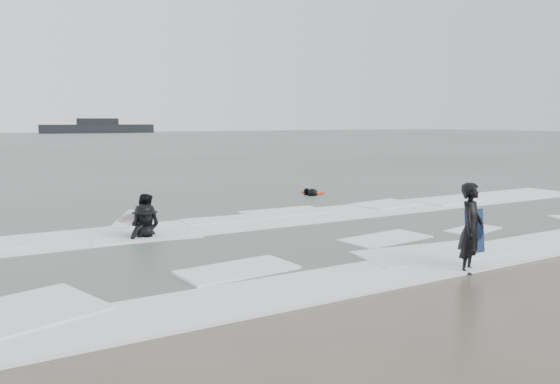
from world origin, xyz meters
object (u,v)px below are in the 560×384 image
surfer_wading (146,239)px  surfer_right_near (307,196)px  surfer_centre (469,272)px  vessel_horizon (98,128)px  surfer_right_far (312,197)px  surfer_breaker (146,241)px

surfer_wading → surfer_right_near: 9.98m
surfer_centre → vessel_horizon: 150.15m
surfer_right_far → surfer_wading: bearing=16.7°
surfer_wading → vessel_horizon: size_ratio=0.06×
surfer_breaker → surfer_right_far: bearing=0.8°
surfer_centre → surfer_right_near: size_ratio=1.30×
surfer_centre → vessel_horizon: size_ratio=0.07×
surfer_wading → surfer_right_near: (8.52, 5.19, 0.00)m
surfer_wading → surfer_right_far: bearing=-110.7°
surfer_centre → surfer_wading: (-5.17, 6.72, 0.00)m
surfer_centre → surfer_wading: bearing=99.9°
surfer_centre → vessel_horizon: (21.33, 148.62, 1.50)m
surfer_wading → surfer_right_near: bearing=-108.9°
surfer_wading → surfer_right_near: size_ratio=1.21×
vessel_horizon → surfer_right_near: bearing=-97.5°
surfer_right_far → vessel_horizon: 138.21m
surfer_centre → surfer_wading: 8.48m
surfer_breaker → surfer_right_far: 10.02m
surfer_right_far → vessel_horizon: (17.89, 137.03, 1.50)m
surfer_wading → surfer_breaker: surfer_breaker is taller
surfer_centre → surfer_right_far: surfer_centre is taller
surfer_right_far → vessel_horizon: size_ratio=0.05×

